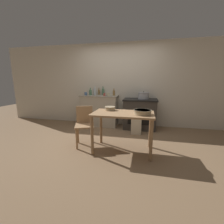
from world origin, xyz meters
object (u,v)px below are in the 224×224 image
object	(u,v)px
work_table	(123,119)
bottle_mid_left	(114,93)
mixing_bowl_large	(110,108)
bottle_left	(103,92)
bottle_center	(99,92)
cup_mid_right	(86,94)
stock_pot	(143,96)
bottle_center_left	(95,92)
cup_right	(108,94)
cup_center_right	(104,94)
flour_sack	(136,126)
chair	(85,124)
bottle_far_left	(90,92)
stove	(140,114)
mixing_bowl_small	(143,112)

from	to	relation	value
work_table	bottle_mid_left	distance (m)	1.82
mixing_bowl_large	bottle_left	xyz separation A→B (m)	(-0.61, 1.64, 0.23)
bottle_center	cup_mid_right	world-z (taller)	bottle_center
stock_pot	bottle_center_left	bearing A→B (deg)	175.79
bottle_center_left	cup_right	xyz separation A→B (m)	(0.49, -0.21, -0.06)
bottle_left	cup_center_right	bearing A→B (deg)	-67.31
flour_sack	cup_right	bearing A→B (deg)	152.71
stock_pot	cup_mid_right	bearing A→B (deg)	-179.09
chair	cup_mid_right	xyz separation A→B (m)	(-0.56, 1.48, 0.53)
bottle_left	cup_center_right	world-z (taller)	bottle_left
bottle_left	cup_right	xyz separation A→B (m)	(0.24, -0.30, -0.06)
work_table	bottle_mid_left	bearing A→B (deg)	107.55
bottle_center_left	cup_right	bearing A→B (deg)	-23.31
stock_pot	cup_right	distance (m)	1.04
bottle_far_left	cup_mid_right	size ratio (longest dim) A/B	2.45
stove	bottle_center	distance (m)	1.48
mixing_bowl_small	cup_center_right	bearing A→B (deg)	126.08
bottle_mid_left	cup_right	size ratio (longest dim) A/B	2.14
work_table	chair	size ratio (longest dim) A/B	1.38
stove	flour_sack	size ratio (longest dim) A/B	2.32
flour_sack	bottle_mid_left	bearing A→B (deg)	140.15
cup_mid_right	mixing_bowl_large	bearing A→B (deg)	-51.57
chair	cup_right	bearing A→B (deg)	61.72
bottle_far_left	bottle_left	world-z (taller)	bottle_left
cup_center_right	cup_right	size ratio (longest dim) A/B	0.83
bottle_center_left	cup_center_right	distance (m)	0.44
bottle_mid_left	cup_mid_right	xyz separation A→B (m)	(-0.89, -0.09, -0.03)
bottle_left	bottle_center_left	bearing A→B (deg)	-160.38
cup_right	cup_mid_right	bearing A→B (deg)	174.50
stock_pot	mixing_bowl_small	world-z (taller)	stock_pot
stock_pot	bottle_mid_left	distance (m)	0.90
bottle_center_left	mixing_bowl_large	bearing A→B (deg)	-60.86
stove	cup_center_right	xyz separation A→B (m)	(-1.07, -0.06, 0.56)
work_table	bottle_mid_left	size ratio (longest dim) A/B	5.57
bottle_far_left	bottle_center	xyz separation A→B (m)	(0.23, 0.15, -0.00)
bottle_center	cup_right	size ratio (longest dim) A/B	2.29
work_table	mixing_bowl_large	xyz separation A→B (m)	(-0.31, 0.20, 0.16)
bottle_center	stove	bearing A→B (deg)	-9.95
stove	bottle_center_left	distance (m)	1.58
bottle_left	bottle_center	distance (m)	0.14
flour_sack	cup_right	size ratio (longest dim) A/B	4.20
stock_pot	mixing_bowl_small	xyz separation A→B (m)	(0.01, -1.70, -0.14)
stock_pot	bottle_center_left	world-z (taller)	bottle_center_left
flour_sack	stock_pot	size ratio (longest dim) A/B	1.27
bottle_center_left	cup_mid_right	xyz separation A→B (m)	(-0.25, -0.14, -0.06)
bottle_far_left	cup_mid_right	distance (m)	0.16
bottle_mid_left	cup_center_right	size ratio (longest dim) A/B	2.58
bottle_left	cup_mid_right	xyz separation A→B (m)	(-0.50, -0.23, -0.06)
stock_pot	bottle_left	world-z (taller)	bottle_left
chair	flour_sack	bearing A→B (deg)	20.77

